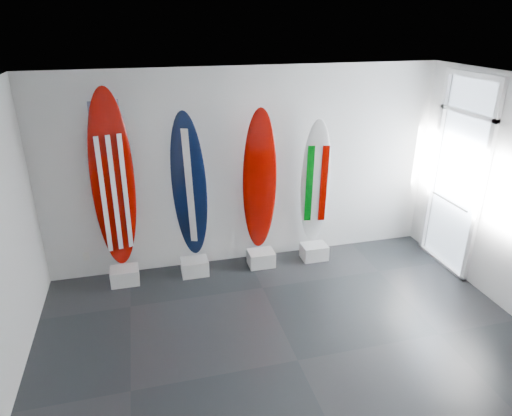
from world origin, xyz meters
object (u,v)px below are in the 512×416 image
object	(u,v)px
surfboard_navy	(189,188)
surfboard_swiss	(260,182)
surfboard_usa	(113,182)
surfboard_italy	(315,184)

from	to	relation	value
surfboard_navy	surfboard_swiss	world-z (taller)	surfboard_navy
surfboard_navy	surfboard_usa	bearing A→B (deg)	-158.69
surfboard_swiss	surfboard_italy	distance (m)	0.89
surfboard_swiss	surfboard_italy	bearing A→B (deg)	6.15
surfboard_usa	surfboard_navy	size ratio (longest dim) A/B	1.15
surfboard_usa	surfboard_italy	xyz separation A→B (m)	(2.95, 0.00, -0.28)
surfboard_navy	surfboard_italy	xyz separation A→B (m)	(1.93, 0.00, -0.11)
surfboard_navy	surfboard_swiss	xyz separation A→B (m)	(1.04, 0.00, -0.01)
surfboard_usa	surfboard_navy	distance (m)	1.04
surfboard_navy	surfboard_italy	distance (m)	1.93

